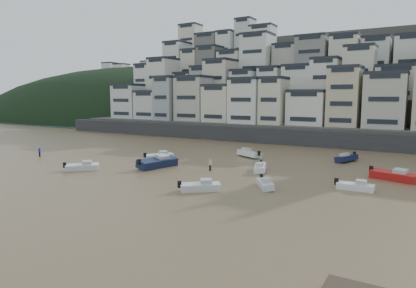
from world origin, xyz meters
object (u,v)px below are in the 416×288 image
Objects in this scene: boat_g at (394,174)px; boat_i at (347,157)px; person_blue at (40,152)px; person_pink at (210,165)px; boat_e at (260,167)px; boat_a at (200,185)px; boat_h at (249,153)px; boat_j at (82,166)px; boat_d at (355,185)px; boat_b at (265,183)px; boat_c at (157,161)px; boat_f at (159,155)px.

boat_g is 1.14× the size of boat_i.
boat_i is 3.13× the size of person_blue.
person_pink is at bearing -21.78° from boat_i.
boat_g is at bearing 83.23° from boat_e.
person_pink is (-4.98, 10.78, 0.18)m from boat_a.
person_pink is (0.17, -14.23, 0.08)m from boat_h.
boat_h is at bearing 10.66° from boat_j.
boat_h reaches higher than boat_a.
boat_d is 8.69m from boat_g.
boat_g reaches higher than boat_e.
boat_b is 19.23m from boat_c.
person_pink reaches higher than boat_a.
boat_g is (3.39, 8.00, 0.23)m from boat_d.
person_pink reaches higher than boat_e.
boat_g is (17.16, 3.71, 0.15)m from boat_e.
boat_a is 38.64m from person_blue.
boat_e is at bearing 163.42° from boat_d.
person_blue is at bearing -45.74° from boat_i.
boat_j is at bearing 137.33° from boat_a.
boat_a reaches higher than boat_b.
boat_e is 17.56m from boat_g.
boat_c is 1.43× the size of boat_j.
boat_d is 37.68m from boat_j.
boat_j is (-8.27, -7.35, -0.30)m from boat_c.
boat_b is 24.31m from boat_i.
boat_i is (4.98, 23.79, 0.11)m from boat_b.
boat_c is at bearing -177.22° from boat_d.
boat_f is at bearing 28.94° from boat_j.
boat_j is (-3.85, -13.44, -0.04)m from boat_f.
boat_e is at bearing -16.18° from boat_j.
boat_i reaches higher than boat_d.
boat_c reaches higher than boat_h.
boat_e is at bearing 172.46° from boat_b.
boat_c is at bearing -30.36° from boat_i.
person_blue is at bearing -171.84° from person_pink.
boat_f is at bearing 171.96° from boat_d.
boat_h is 1.07× the size of boat_i.
boat_c is at bearing 107.34° from boat_a.
boat_b is at bearing -87.41° from boat_c.
boat_g is (18.78, 17.63, 0.16)m from boat_a.
boat_f is (-4.42, 6.09, -0.25)m from boat_c.
boat_j is 2.94× the size of person_blue.
boat_f and boat_i have the same top height.
person_blue is at bearing -97.74° from boat_e.
boat_f reaches higher than boat_e.
person_pink reaches higher than boat_i.
person_pink reaches higher than boat_j.
boat_g is 43.34m from boat_j.
boat_a is at bearing -65.19° from person_pink.
boat_h is at bearing -56.64° from boat_i.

